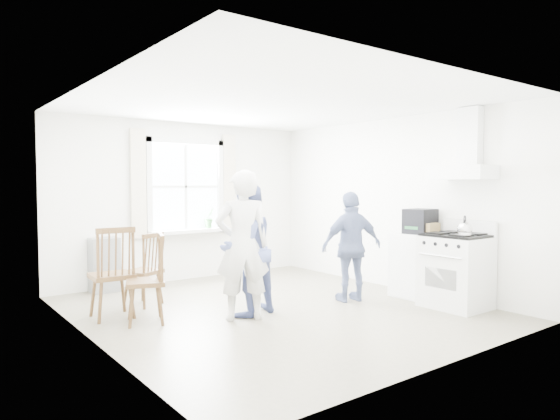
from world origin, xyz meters
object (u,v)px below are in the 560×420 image
object	(u,v)px
low_cabinet	(415,265)
person_left	(242,245)
windsor_chair_b	(114,263)
person_right	(352,246)
windsor_chair_c	(155,268)
windsor_chair_a	(149,261)
stereo_stack	(420,221)
gas_stove	(456,270)
person_mid	(246,250)

from	to	relation	value
low_cabinet	person_left	distance (m)	2.65
windsor_chair_b	person_right	bearing A→B (deg)	-19.14
low_cabinet	person_right	world-z (taller)	person_right
windsor_chair_c	windsor_chair_a	bearing A→B (deg)	72.22
stereo_stack	windsor_chair_b	xyz separation A→B (m)	(-3.80, 1.43, -0.40)
gas_stove	person_right	xyz separation A→B (m)	(-0.82, 1.06, 0.26)
stereo_stack	windsor_chair_b	bearing A→B (deg)	159.32
low_cabinet	person_mid	bearing A→B (deg)	165.61
windsor_chair_a	gas_stove	bearing A→B (deg)	-38.35
windsor_chair_b	person_mid	distance (m)	1.55
windsor_chair_b	person_mid	xyz separation A→B (m)	(1.35, -0.74, 0.13)
person_mid	person_right	xyz separation A→B (m)	(1.54, -0.26, -0.05)
gas_stove	windsor_chair_c	distance (m)	3.77
stereo_stack	windsor_chair_a	xyz separation A→B (m)	(-3.21, 1.83, -0.48)
stereo_stack	windsor_chair_c	size ratio (longest dim) A/B	0.41
person_left	person_mid	xyz separation A→B (m)	(0.15, 0.15, -0.08)
windsor_chair_a	person_right	bearing A→B (deg)	-31.35
windsor_chair_b	windsor_chair_a	bearing A→B (deg)	34.09
gas_stove	person_left	bearing A→B (deg)	154.90
gas_stove	low_cabinet	bearing A→B (deg)	84.32
windsor_chair_c	person_left	size ratio (longest dim) A/B	0.58
person_left	gas_stove	bearing A→B (deg)	176.45
stereo_stack	gas_stove	bearing A→B (deg)	-98.12
windsor_chair_a	windsor_chair_c	size ratio (longest dim) A/B	0.94
windsor_chair_a	person_mid	world-z (taller)	person_mid
windsor_chair_b	person_right	xyz separation A→B (m)	(2.89, -1.00, 0.07)
low_cabinet	windsor_chair_c	world-z (taller)	windsor_chair_c
low_cabinet	person_left	size ratio (longest dim) A/B	0.51
person_right	stereo_stack	bearing A→B (deg)	171.22
windsor_chair_b	windsor_chair_c	xyz separation A→B (m)	(0.34, -0.37, -0.05)
person_mid	stereo_stack	bearing A→B (deg)	151.76
windsor_chair_b	person_mid	size ratio (longest dim) A/B	0.69
gas_stove	low_cabinet	world-z (taller)	gas_stove
gas_stove	person_right	bearing A→B (deg)	127.47
gas_stove	windsor_chair_b	world-z (taller)	gas_stove
windsor_chair_c	stereo_stack	bearing A→B (deg)	-17.18
low_cabinet	person_mid	xyz separation A→B (m)	(-2.42, 0.62, 0.35)
low_cabinet	windsor_chair_a	world-z (taller)	windsor_chair_a
person_mid	person_right	world-z (taller)	person_mid
low_cabinet	gas_stove	bearing A→B (deg)	-95.68
person_right	windsor_chair_a	bearing A→B (deg)	-14.76
low_cabinet	person_left	xyz separation A→B (m)	(-2.57, 0.47, 0.43)
stereo_stack	person_right	size ratio (longest dim) A/B	0.28
person_mid	person_right	bearing A→B (deg)	157.95
gas_stove	person_mid	distance (m)	2.72
gas_stove	windsor_chair_c	bearing A→B (deg)	153.16
low_cabinet	person_mid	distance (m)	2.53
person_right	windsor_chair_c	bearing A→B (deg)	2.54
windsor_chair_c	gas_stove	bearing A→B (deg)	-26.84
windsor_chair_c	person_mid	xyz separation A→B (m)	(1.01, -0.38, 0.17)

